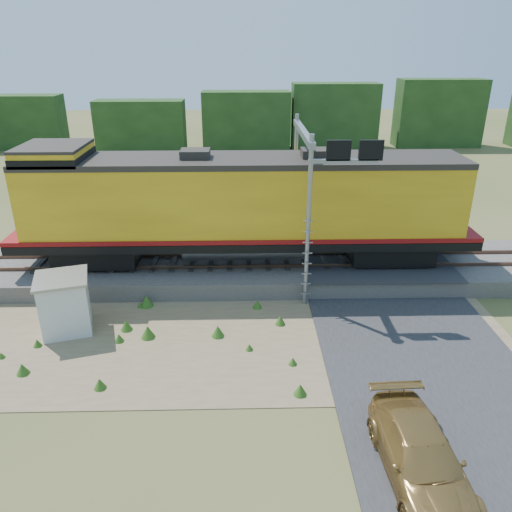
{
  "coord_description": "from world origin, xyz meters",
  "views": [
    {
      "loc": [
        0.7,
        -15.9,
        10.59
      ],
      "look_at": [
        1.17,
        3.0,
        2.4
      ],
      "focal_mm": 35.0,
      "sensor_mm": 36.0,
      "label": 1
    }
  ],
  "objects_px": {
    "locomotive": "(237,205)",
    "car": "(421,457)",
    "shed": "(65,304)",
    "signal_gantry": "(313,169)"
  },
  "relations": [
    {
      "from": "locomotive",
      "to": "car",
      "type": "bearing_deg",
      "value": -68.5
    },
    {
      "from": "shed",
      "to": "locomotive",
      "type": "bearing_deg",
      "value": 18.73
    },
    {
      "from": "locomotive",
      "to": "car",
      "type": "relative_size",
      "value": 4.55
    },
    {
      "from": "shed",
      "to": "signal_gantry",
      "type": "xyz_separation_m",
      "value": [
        10.01,
        3.96,
        4.31
      ]
    },
    {
      "from": "locomotive",
      "to": "shed",
      "type": "xyz_separation_m",
      "value": [
        -6.72,
        -4.64,
        -2.5
      ]
    },
    {
      "from": "locomotive",
      "to": "signal_gantry",
      "type": "relative_size",
      "value": 2.9
    },
    {
      "from": "shed",
      "to": "car",
      "type": "height_order",
      "value": "shed"
    },
    {
      "from": "signal_gantry",
      "to": "car",
      "type": "height_order",
      "value": "signal_gantry"
    },
    {
      "from": "car",
      "to": "shed",
      "type": "bearing_deg",
      "value": 144.32
    },
    {
      "from": "locomotive",
      "to": "shed",
      "type": "height_order",
      "value": "locomotive"
    }
  ]
}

